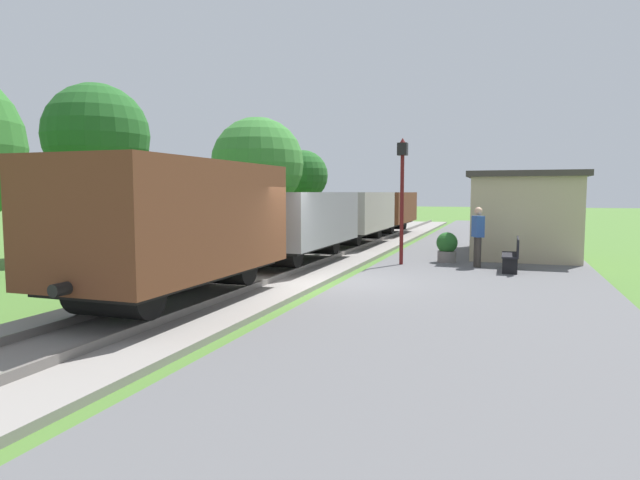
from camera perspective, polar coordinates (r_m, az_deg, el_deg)
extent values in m
plane|color=#47702D|center=(13.12, 1.58, -5.41)|extent=(160.00, 160.00, 0.00)
cube|color=#565659|center=(12.52, 15.75, -5.51)|extent=(6.00, 60.00, 0.25)
cube|color=gray|center=(14.00, -7.86, -4.54)|extent=(3.80, 60.00, 0.12)
cube|color=slate|center=(13.67, -5.17, -4.19)|extent=(0.07, 60.00, 0.14)
cube|color=slate|center=(14.32, -10.44, -3.83)|extent=(0.07, 60.00, 0.14)
cube|color=brown|center=(11.17, -15.14, 2.31)|extent=(2.50, 5.60, 2.20)
cube|color=black|center=(11.25, -15.02, -2.52)|extent=(2.10, 5.15, 0.50)
cylinder|color=black|center=(12.80, -10.50, -2.67)|extent=(1.56, 0.84, 0.84)
cylinder|color=black|center=(9.88, -20.85, -5.19)|extent=(1.56, 0.84, 0.84)
cylinder|color=black|center=(13.78, -8.13, -1.04)|extent=(0.20, 0.30, 0.20)
cylinder|color=black|center=(9.00, -25.65, -4.72)|extent=(0.20, 0.30, 0.20)
cube|color=gray|center=(17.05, -2.54, 2.35)|extent=(2.50, 5.60, 1.60)
cube|color=black|center=(17.09, -2.53, 0.17)|extent=(2.10, 5.15, 0.50)
cylinder|color=black|center=(18.78, -0.51, -0.15)|extent=(1.56, 0.84, 0.84)
cylinder|color=black|center=(15.47, -4.97, -1.28)|extent=(1.56, 0.84, 0.84)
cylinder|color=black|center=(19.85, 0.61, 0.85)|extent=(0.20, 0.30, 0.20)
cylinder|color=black|center=(14.40, -6.86, -0.77)|extent=(0.20, 0.30, 0.20)
cube|color=gray|center=(23.30, 3.46, 3.06)|extent=(2.50, 5.60, 1.60)
cube|color=black|center=(23.33, 3.45, 1.47)|extent=(2.10, 5.15, 0.50)
cylinder|color=black|center=(25.08, 4.56, 1.14)|extent=(1.56, 0.84, 0.84)
cylinder|color=black|center=(21.64, 2.17, 0.53)|extent=(1.56, 0.84, 0.84)
cylinder|color=black|center=(26.18, 5.20, 1.84)|extent=(0.20, 0.30, 0.20)
cylinder|color=black|center=(20.51, 1.23, 0.99)|extent=(0.20, 0.30, 0.20)
cube|color=brown|center=(29.71, 6.91, 3.46)|extent=(2.50, 5.60, 1.60)
cube|color=black|center=(29.73, 6.89, 2.21)|extent=(2.10, 5.15, 0.50)
cylinder|color=black|center=(31.50, 7.58, 1.90)|extent=(1.56, 0.84, 0.84)
cylinder|color=black|center=(28.00, 6.11, 1.53)|extent=(1.56, 0.84, 0.84)
cylinder|color=black|center=(32.62, 7.99, 2.44)|extent=(0.20, 0.30, 0.20)
cylinder|color=black|center=(26.86, 5.56, 1.92)|extent=(0.20, 0.30, 0.20)
cube|color=tan|center=(19.96, 20.60, 2.34)|extent=(3.20, 5.50, 2.60)
cube|color=#3D3833|center=(19.95, 20.72, 6.33)|extent=(3.50, 5.80, 0.18)
cube|color=black|center=(18.88, 15.80, 2.73)|extent=(0.03, 0.90, 0.80)
cube|color=black|center=(15.53, 19.34, -1.49)|extent=(0.42, 1.50, 0.04)
cube|color=black|center=(15.51, 20.07, -0.61)|extent=(0.04, 1.50, 0.45)
cube|color=black|center=(14.96, 19.33, -2.61)|extent=(0.38, 0.06, 0.42)
cube|color=black|center=(16.15, 19.31, -2.07)|extent=(0.38, 0.06, 0.42)
cube|color=black|center=(24.82, 19.28, 0.85)|extent=(0.42, 1.50, 0.04)
cube|color=black|center=(24.81, 19.74, 1.41)|extent=(0.04, 1.50, 0.45)
cube|color=black|center=(24.24, 19.27, 0.21)|extent=(0.38, 0.06, 0.42)
cube|color=black|center=(25.44, 19.26, 0.43)|extent=(0.38, 0.06, 0.42)
cylinder|color=#38332D|center=(16.02, 16.32, -1.25)|extent=(0.15, 0.15, 0.86)
cylinder|color=#38332D|center=(16.16, 16.10, -1.19)|extent=(0.15, 0.15, 0.86)
cube|color=#2D5199|center=(16.03, 16.28, 1.37)|extent=(0.38, 0.45, 0.60)
sphere|color=tan|center=(16.01, 16.31, 2.95)|extent=(0.22, 0.22, 0.22)
cylinder|color=slate|center=(17.00, 13.18, -1.71)|extent=(0.56, 0.56, 0.34)
sphere|color=#235B23|center=(16.96, 13.21, -0.28)|extent=(0.64, 0.64, 0.64)
cylinder|color=#591414|center=(16.12, 8.59, 3.11)|extent=(0.11, 0.11, 3.20)
cube|color=black|center=(16.16, 8.67, 9.42)|extent=(0.28, 0.28, 0.36)
sphere|color=#F2E5BF|center=(16.16, 8.67, 9.42)|extent=(0.20, 0.20, 0.20)
cone|color=#591414|center=(16.18, 8.69, 10.27)|extent=(0.20, 0.20, 0.16)
cylinder|color=#4C3823|center=(21.58, -22.16, 2.35)|extent=(0.28, 0.28, 3.01)
sphere|color=#235B23|center=(21.66, -22.42, 10.08)|extent=(3.77, 3.77, 3.77)
cylinder|color=#4C3823|center=(27.17, -6.51, 2.17)|extent=(0.28, 0.28, 2.07)
sphere|color=#387A33|center=(27.17, -6.57, 7.96)|extent=(4.56, 4.56, 4.56)
cylinder|color=#4C3823|center=(31.73, -1.82, 2.77)|extent=(0.28, 0.28, 2.25)
sphere|color=#235B23|center=(31.72, -1.84, 6.79)|extent=(2.94, 2.94, 2.94)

